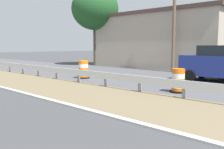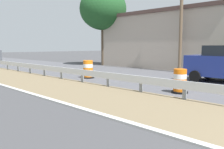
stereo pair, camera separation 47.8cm
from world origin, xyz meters
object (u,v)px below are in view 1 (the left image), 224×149
at_px(car_trailing_near_lane, 222,64).
at_px(utility_pole_near, 174,14).
at_px(traffic_barrel_mid, 83,70).
at_px(traffic_barrel_close, 178,82).

bearing_deg(car_trailing_near_lane, utility_pole_near, 145.77).
bearing_deg(utility_pole_near, traffic_barrel_mid, 162.18).
bearing_deg(traffic_barrel_close, traffic_barrel_mid, 87.20).
relative_size(traffic_barrel_close, car_trailing_near_lane, 0.23).
relative_size(traffic_barrel_close, utility_pole_near, 0.12).
bearing_deg(traffic_barrel_mid, car_trailing_near_lane, -58.84).
bearing_deg(car_trailing_near_lane, traffic_barrel_mid, -150.14).
relative_size(traffic_barrel_mid, car_trailing_near_lane, 0.25).
xyz_separation_m(traffic_barrel_close, car_trailing_near_lane, (4.45, -0.33, 0.55)).
bearing_deg(traffic_barrel_close, utility_pole_near, 29.71).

